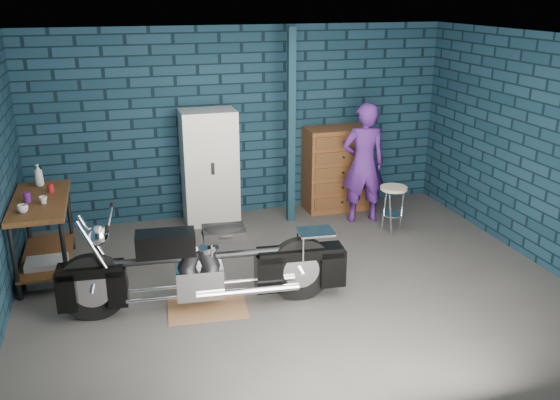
# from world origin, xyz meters

# --- Properties ---
(ground) EXTENTS (6.00, 6.00, 0.00)m
(ground) POSITION_xyz_m (0.00, 0.00, 0.00)
(ground) COLOR #494744
(ground) RESTS_ON ground
(room_walls) EXTENTS (6.02, 5.01, 2.71)m
(room_walls) POSITION_xyz_m (0.00, 0.55, 1.90)
(room_walls) COLOR #102938
(room_walls) RESTS_ON ground
(support_post) EXTENTS (0.10, 0.10, 2.70)m
(support_post) POSITION_xyz_m (0.55, 1.95, 1.35)
(support_post) COLOR #112C38
(support_post) RESTS_ON ground
(workbench) EXTENTS (0.60, 1.40, 0.91)m
(workbench) POSITION_xyz_m (-2.68, 1.13, 0.46)
(workbench) COLOR brown
(workbench) RESTS_ON ground
(drip_mat) EXTENTS (0.86, 0.68, 0.01)m
(drip_mat) POSITION_xyz_m (-1.03, -0.21, 0.00)
(drip_mat) COLOR brown
(drip_mat) RESTS_ON ground
(motorcycle) EXTENTS (2.55, 0.89, 1.10)m
(motorcycle) POSITION_xyz_m (-1.03, -0.21, 0.55)
(motorcycle) COLOR black
(motorcycle) RESTS_ON ground
(person) EXTENTS (0.66, 0.48, 1.71)m
(person) POSITION_xyz_m (1.53, 1.66, 0.85)
(person) COLOR #4D2078
(person) RESTS_ON ground
(storage_bin) EXTENTS (0.45, 0.32, 0.28)m
(storage_bin) POSITION_xyz_m (-2.66, 0.85, 0.14)
(storage_bin) COLOR #989AA0
(storage_bin) RESTS_ON ground
(locker) EXTENTS (0.75, 0.54, 1.61)m
(locker) POSITION_xyz_m (-0.55, 2.23, 0.81)
(locker) COLOR silver
(locker) RESTS_ON ground
(tool_chest) EXTENTS (0.93, 0.52, 1.25)m
(tool_chest) POSITION_xyz_m (1.35, 2.23, 0.62)
(tool_chest) COLOR brown
(tool_chest) RESTS_ON ground
(shop_stool) EXTENTS (0.40, 0.40, 0.65)m
(shop_stool) POSITION_xyz_m (1.75, 1.13, 0.33)
(shop_stool) COLOR #C4B894
(shop_stool) RESTS_ON ground
(cup_a) EXTENTS (0.12, 0.12, 0.09)m
(cup_a) POSITION_xyz_m (-2.80, 0.73, 0.95)
(cup_a) COLOR #C4B894
(cup_a) RESTS_ON workbench
(cup_b) EXTENTS (0.11, 0.11, 0.08)m
(cup_b) POSITION_xyz_m (-2.62, 0.97, 0.95)
(cup_b) COLOR #C4B894
(cup_b) RESTS_ON workbench
(mug_purple) EXTENTS (0.10, 0.10, 0.11)m
(mug_purple) POSITION_xyz_m (-2.79, 1.07, 0.96)
(mug_purple) COLOR #561A6B
(mug_purple) RESTS_ON workbench
(mug_red) EXTENTS (0.07, 0.07, 0.10)m
(mug_red) POSITION_xyz_m (-2.57, 1.37, 0.96)
(mug_red) COLOR #A4151B
(mug_red) RESTS_ON workbench
(bottle) EXTENTS (0.14, 0.14, 0.27)m
(bottle) POSITION_xyz_m (-2.71, 1.66, 1.04)
(bottle) COLOR #989AA0
(bottle) RESTS_ON workbench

